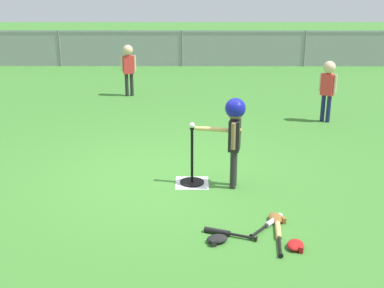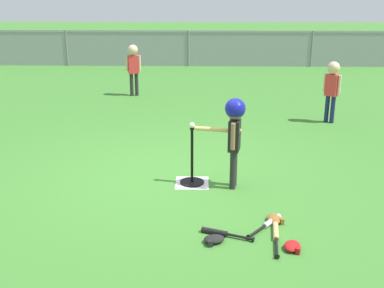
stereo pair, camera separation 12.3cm
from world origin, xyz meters
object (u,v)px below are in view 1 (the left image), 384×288
Objects in this scene: fielder_near_left at (128,63)px; batting_tee at (192,174)px; spare_bat_black at (223,232)px; spare_bat_wood at (279,234)px; spare_bat_silver at (271,222)px; fielder_deep_right at (328,83)px; baseball_on_tee at (192,125)px; batter_child at (234,125)px; glove_by_plate at (217,239)px; glove_tossed_aside at (276,218)px; glove_near_bats at (296,245)px.

batting_tee is at bearing -74.00° from fielder_near_left.
spare_bat_wood is at bearing -2.39° from spare_bat_black.
fielder_near_left is 6.95m from spare_bat_silver.
fielder_deep_right reaches higher than spare_bat_wood.
baseball_on_tee is 1.65m from spare_bat_silver.
batter_child reaches higher than glove_by_plate.
batter_child is at bearing 79.39° from glove_by_plate.
glove_tossed_aside is (0.95, -1.07, -0.77)m from baseball_on_tee.
glove_by_plate is (0.26, -1.54, -0.77)m from baseball_on_tee.
batter_child is at bearing 81.09° from spare_bat_black.
glove_by_plate is at bearing -100.61° from batter_child.
glove_by_plate is at bearing -114.46° from spare_bat_black.
glove_near_bats is (0.51, -1.55, -0.81)m from batter_child.
batting_tee is 1.47× the size of spare_bat_silver.
fielder_near_left reaches higher than glove_by_plate.
glove_by_plate is (-2.30, -4.59, -0.72)m from fielder_deep_right.
spare_bat_wood is at bearing -95.37° from glove_tossed_aside.
fielder_near_left is (-4.09, 2.26, 0.02)m from fielder_deep_right.
glove_tossed_aside is (0.95, -1.07, -0.09)m from batting_tee.
fielder_near_left is at bearing 151.06° from fielder_deep_right.
glove_by_plate is 0.79m from glove_near_bats.
spare_bat_wood is at bearing -57.09° from baseball_on_tee.
spare_bat_silver is at bearing -53.13° from baseball_on_tee.
glove_by_plate is (-0.61, -0.37, 0.01)m from spare_bat_silver.
baseball_on_tee is at bearing 122.32° from glove_near_bats.
baseball_on_tee reaches higher than spare_bat_wood.
batting_tee reaches higher than glove_by_plate.
batter_child reaches higher than spare_bat_black.
batter_child is 2.13× the size of spare_bat_black.
spare_bat_silver is 0.77× the size of spare_bat_wood.
fielder_deep_right is 5.00m from glove_near_bats.
batting_tee is 1.96m from glove_near_bats.
batting_tee is at bearing 131.59° from glove_tossed_aside.
spare_bat_wood is 0.66m from glove_by_plate.
batting_tee is 1.38× the size of spare_bat_black.
baseball_on_tee is 0.31× the size of glove_tossed_aside.
batting_tee reaches higher than glove_near_bats.
glove_by_plate reaches higher than spare_bat_wood.
spare_bat_silver is 0.52m from glove_near_bats.
fielder_deep_right is at bearing 68.62° from glove_tossed_aside.
glove_tossed_aside is at bearing -111.38° from fielder_deep_right.
spare_bat_silver is 0.12m from glove_tossed_aside.
baseball_on_tee is 2.10m from glove_near_bats.
glove_tossed_aside reaches higher than spare_bat_wood.
batting_tee reaches higher than spare_bat_wood.
spare_bat_wood is at bearing -110.22° from fielder_deep_right.
batter_child is 1.32m from glove_tossed_aside.
batting_tee is 1.43m from spare_bat_black.
fielder_near_left reaches higher than spare_bat_wood.
fielder_deep_right is 4.54× the size of glove_by_plate.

